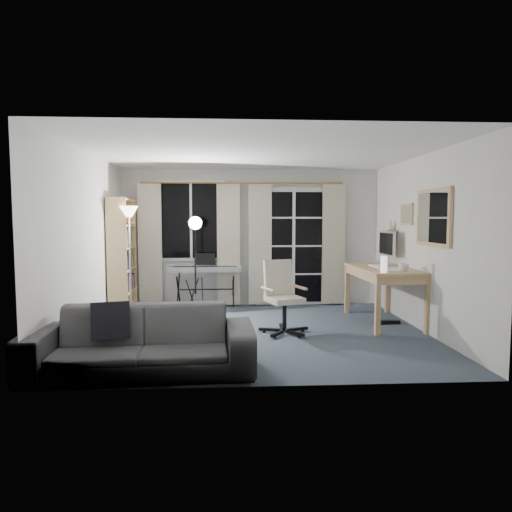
{
  "coord_description": "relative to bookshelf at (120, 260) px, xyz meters",
  "views": [
    {
      "loc": [
        -0.38,
        -6.06,
        1.54
      ],
      "look_at": [
        -0.01,
        0.35,
        1.01
      ],
      "focal_mm": 32.0,
      "sensor_mm": 36.0,
      "label": 1
    }
  ],
  "objects": [
    {
      "name": "floor",
      "position": [
        2.12,
        -1.27,
        -0.89
      ],
      "size": [
        4.5,
        4.0,
        0.02
      ],
      "primitive_type": "cube",
      "color": "#35404E",
      "rests_on": "ground"
    },
    {
      "name": "window",
      "position": [
        1.07,
        0.7,
        0.62
      ],
      "size": [
        1.2,
        0.08,
        1.4
      ],
      "color": "white",
      "rests_on": "floor"
    },
    {
      "name": "french_door",
      "position": [
        2.87,
        0.7,
        0.14
      ],
      "size": [
        1.32,
        0.09,
        2.11
      ],
      "color": "white",
      "rests_on": "floor"
    },
    {
      "name": "curtains",
      "position": [
        1.98,
        0.61,
        0.21
      ],
      "size": [
        3.6,
        0.07,
        2.13
      ],
      "color": "gold",
      "rests_on": "floor"
    },
    {
      "name": "bookshelf",
      "position": [
        0.0,
        0.0,
        0.0
      ],
      "size": [
        0.33,
        0.87,
        1.86
      ],
      "rotation": [
        0.0,
        0.0,
        0.03
      ],
      "color": "tan",
      "rests_on": "floor"
    },
    {
      "name": "torchiere_lamp",
      "position": [
        0.24,
        -0.38,
        0.5
      ],
      "size": [
        0.29,
        0.29,
        1.72
      ],
      "rotation": [
        0.0,
        0.0,
        0.07
      ],
      "color": "#B2B2B7",
      "rests_on": "floor"
    },
    {
      "name": "keyboard_piano",
      "position": [
        1.33,
        0.43,
        -0.21
      ],
      "size": [
        1.22,
        0.6,
        0.88
      ],
      "rotation": [
        0.0,
        0.0,
        0.02
      ],
      "color": "black",
      "rests_on": "floor"
    },
    {
      "name": "studio_light",
      "position": [
        1.21,
        -0.29,
        0.41
      ],
      "size": [
        0.31,
        0.32,
        1.61
      ],
      "rotation": [
        0.0,
        0.0,
        0.13
      ],
      "color": "black",
      "rests_on": "floor"
    },
    {
      "name": "office_chair",
      "position": [
        2.43,
        -1.25,
        -0.31
      ],
      "size": [
        0.68,
        0.65,
        0.98
      ],
      "rotation": [
        0.0,
        0.0,
        0.35
      ],
      "color": "black",
      "rests_on": "floor"
    },
    {
      "name": "desk",
      "position": [
        4.0,
        -0.79,
        -0.16
      ],
      "size": [
        0.8,
        1.55,
        0.82
      ],
      "rotation": [
        0.0,
        0.0,
        0.02
      ],
      "color": "tan",
      "rests_on": "floor"
    },
    {
      "name": "monitor",
      "position": [
        4.2,
        -0.34,
        0.25
      ],
      "size": [
        0.2,
        0.59,
        0.51
      ],
      "rotation": [
        0.0,
        0.0,
        0.02
      ],
      "color": "silver",
      "rests_on": "desk"
    },
    {
      "name": "desk_clutter",
      "position": [
        3.94,
        -1.04,
        -0.24
      ],
      "size": [
        0.47,
        0.93,
        1.04
      ],
      "rotation": [
        0.0,
        0.0,
        0.02
      ],
      "color": "white",
      "rests_on": "desk"
    },
    {
      "name": "mug",
      "position": [
        4.1,
        -1.29,
        0.01
      ],
      "size": [
        0.14,
        0.11,
        0.13
      ],
      "primitive_type": "imported",
      "rotation": [
        0.0,
        0.0,
        0.02
      ],
      "color": "silver",
      "rests_on": "desk"
    },
    {
      "name": "wall_mirror",
      "position": [
        4.34,
        -1.62,
        0.67
      ],
      "size": [
        0.04,
        0.94,
        0.74
      ],
      "color": "tan",
      "rests_on": "floor"
    },
    {
      "name": "framed_print",
      "position": [
        4.35,
        -0.72,
        0.72
      ],
      "size": [
        0.03,
        0.42,
        0.32
      ],
      "color": "tan",
      "rests_on": "floor"
    },
    {
      "name": "wall_shelf",
      "position": [
        4.28,
        -0.22,
        0.53
      ],
      "size": [
        0.16,
        0.3,
        0.18
      ],
      "color": "tan",
      "rests_on": "floor"
    },
    {
      "name": "sofa",
      "position": [
        0.86,
        -2.82,
        -0.45
      ],
      "size": [
        2.25,
        0.75,
        0.87
      ],
      "rotation": [
        0.0,
        0.0,
        0.05
      ],
      "color": "#343437",
      "rests_on": "floor"
    }
  ]
}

